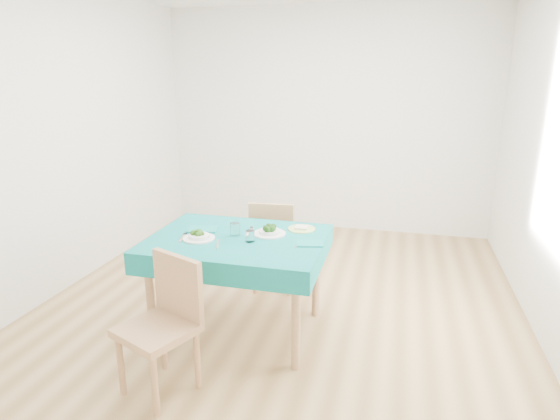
% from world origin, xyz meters
% --- Properties ---
extents(room_shell, '(4.02, 4.52, 2.73)m').
position_xyz_m(room_shell, '(0.00, 0.00, 1.35)').
color(room_shell, olive).
rests_on(room_shell, ground).
extents(table, '(1.26, 0.96, 0.76)m').
position_xyz_m(table, '(-0.20, -0.47, 0.38)').
color(table, '#096866').
rests_on(table, ground).
extents(chair_near, '(0.55, 0.57, 1.01)m').
position_xyz_m(chair_near, '(-0.44, -1.28, 0.51)').
color(chair_near, '#9C7149').
rests_on(chair_near, ground).
extents(chair_far, '(0.43, 0.46, 0.97)m').
position_xyz_m(chair_far, '(-0.14, 0.34, 0.48)').
color(chair_far, '#9C7149').
rests_on(chair_far, ground).
extents(bowl_near, '(0.23, 0.23, 0.07)m').
position_xyz_m(bowl_near, '(-0.46, -0.57, 0.79)').
color(bowl_near, white).
rests_on(bowl_near, table).
extents(bowl_far, '(0.24, 0.24, 0.07)m').
position_xyz_m(bowl_far, '(0.01, -0.34, 0.80)').
color(bowl_far, white).
rests_on(bowl_far, table).
extents(fork_near, '(0.07, 0.19, 0.00)m').
position_xyz_m(fork_near, '(-0.59, -0.58, 0.76)').
color(fork_near, silver).
rests_on(fork_near, table).
extents(knife_near, '(0.08, 0.19, 0.00)m').
position_xyz_m(knife_near, '(-0.29, -0.64, 0.76)').
color(knife_near, silver).
rests_on(knife_near, table).
extents(fork_far, '(0.08, 0.17, 0.00)m').
position_xyz_m(fork_far, '(-0.15, -0.29, 0.76)').
color(fork_far, silver).
rests_on(fork_far, table).
extents(knife_far, '(0.09, 0.18, 0.00)m').
position_xyz_m(knife_far, '(0.28, -0.49, 0.76)').
color(knife_far, silver).
rests_on(knife_far, table).
extents(napkin_near, '(0.25, 0.20, 0.01)m').
position_xyz_m(napkin_near, '(-0.52, -0.37, 0.76)').
color(napkin_near, '#0D7370').
rests_on(napkin_near, table).
extents(napkin_far, '(0.21, 0.17, 0.01)m').
position_xyz_m(napkin_far, '(0.34, -0.48, 0.76)').
color(napkin_far, '#0D7370').
rests_on(napkin_far, table).
extents(tumbler_center, '(0.08, 0.08, 0.10)m').
position_xyz_m(tumbler_center, '(-0.23, -0.44, 0.81)').
color(tumbler_center, white).
rests_on(tumbler_center, table).
extents(tumbler_side, '(0.06, 0.06, 0.08)m').
position_xyz_m(tumbler_side, '(-0.08, -0.53, 0.80)').
color(tumbler_side, white).
rests_on(tumbler_side, table).
extents(side_plate, '(0.21, 0.21, 0.01)m').
position_xyz_m(side_plate, '(0.22, -0.17, 0.76)').
color(side_plate, '#B6D869').
rests_on(side_plate, table).
extents(bread_slice, '(0.10, 0.10, 0.01)m').
position_xyz_m(bread_slice, '(0.22, -0.17, 0.78)').
color(bread_slice, beige).
rests_on(bread_slice, side_plate).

